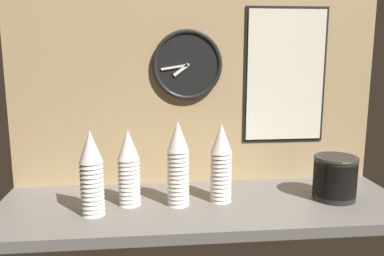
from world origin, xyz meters
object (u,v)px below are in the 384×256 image
Objects in this scene: wall_clock at (187,65)px; cup_stack_center_left at (129,168)px; cup_stack_center at (178,164)px; cup_stack_center_right at (221,163)px; menu_board at (285,76)px; bowl_stack_far_right at (335,177)px; cup_stack_left at (92,173)px.

cup_stack_center_left is at bearing -136.49° from wall_clock.
cup_stack_center_right is at bearing 7.25° from cup_stack_center.
cup_stack_center_left is 0.98× the size of wall_clock.
cup_stack_center is at bearing -151.89° from menu_board.
wall_clock reaches higher than bowl_stack_far_right.
wall_clock is (6.01, 25.61, 36.25)cm from cup_stack_center.
cup_stack_left is at bearing -168.48° from cup_stack_center.
cup_stack_center_right is 45.22cm from wall_clock.
cup_stack_center_left is (-18.76, 2.10, -1.64)cm from cup_stack_center.
cup_stack_center_right is 46.39cm from bowl_stack_far_right.
menu_board reaches higher than wall_clock.
cup_stack_center is 17.15cm from cup_stack_center_right.
cup_stack_center reaches higher than cup_stack_center_left.
bowl_stack_far_right is (94.40, 6.37, -6.46)cm from cup_stack_left.
menu_board reaches higher than cup_stack_center.
menu_board is (32.61, 24.34, 32.17)cm from cup_stack_center_right.
menu_board is at bearing 19.65° from cup_stack_center_left.
cup_stack_center_left reaches higher than bowl_stack_far_right.
cup_stack_center_right is (16.99, 2.16, -0.82)cm from cup_stack_center.
bowl_stack_far_right is at bearing 3.86° from cup_stack_left.
cup_stack_center_right is at bearing 10.04° from cup_stack_left.
cup_stack_center_right is 35.76cm from cup_stack_center_left.
cup_stack_center is 0.55× the size of menu_board.
cup_stack_center_right is 0.53× the size of menu_board.
menu_board reaches higher than cup_stack_left.
cup_stack_center_left is 0.95× the size of cup_stack_left.
bowl_stack_far_right is (45.88, -2.22, -6.46)cm from cup_stack_center_right.
wall_clock is (-56.87, 25.67, 43.53)cm from bowl_stack_far_right.
wall_clock is at bearing 76.80° from cup_stack_center.
cup_stack_center_right is 49.27cm from cup_stack_left.
cup_stack_center_left is 15.37cm from cup_stack_left.
cup_stack_center_right is 1.04× the size of wall_clock.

